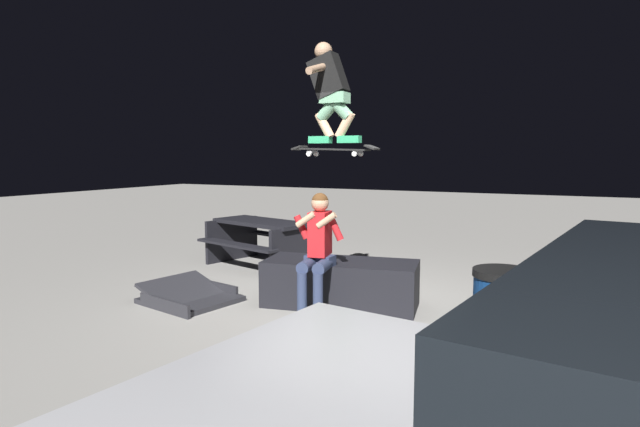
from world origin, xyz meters
The scene contains 8 objects.
ground_plane centered at (0.00, 0.00, 0.00)m, with size 40.00×40.00×0.00m, color gray.
ledge_box_main centered at (0.10, -0.02, 0.27)m, with size 1.82×0.73×0.55m, color black.
person_sitting_on_ledge centered at (0.18, 0.43, 0.78)m, with size 0.60×0.78×1.38m.
skateboard centered at (0.08, 0.19, 1.87)m, with size 1.02×0.21×0.13m.
skater_airborne centered at (0.14, 0.19, 2.56)m, with size 0.62×0.89×1.12m.
kicker_ramp centered at (1.82, 0.66, 0.06)m, with size 1.17×1.13×0.34m.
picnic_table_back centered at (2.16, -1.52, 0.50)m, with size 1.99×1.73×0.75m.
trash_bin centered at (-1.88, 1.11, 0.44)m, with size 0.50×0.50×0.87m.
Camera 1 is at (-2.37, 5.53, 1.81)m, focal length 28.97 mm.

